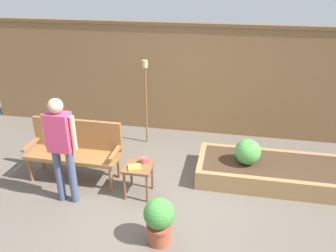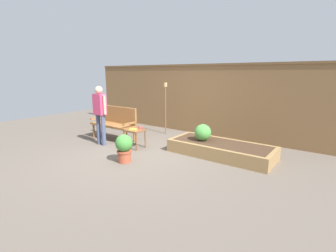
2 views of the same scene
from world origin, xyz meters
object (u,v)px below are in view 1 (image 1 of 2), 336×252
object	(u,v)px
garden_bench	(75,146)
person_by_bench	(61,143)
side_table	(138,171)
tiki_torch	(146,87)
potted_boxwood	(159,219)
cup_on_table	(144,160)
shrub_near_bench	(248,152)
book_on_table	(135,167)

from	to	relation	value
garden_bench	person_by_bench	xyz separation A→B (m)	(0.13, -0.62, 0.39)
side_table	tiki_torch	bearing A→B (deg)	100.39
garden_bench	side_table	distance (m)	1.14
garden_bench	person_by_bench	distance (m)	0.74
potted_boxwood	person_by_bench	size ratio (longest dim) A/B	0.39
garden_bench	side_table	bearing A→B (deg)	-14.49
cup_on_table	person_by_bench	world-z (taller)	person_by_bench
side_table	garden_bench	bearing A→B (deg)	165.51
side_table	cup_on_table	bearing A→B (deg)	60.33
shrub_near_bench	person_by_bench	world-z (taller)	person_by_bench
book_on_table	potted_boxwood	distance (m)	1.00
garden_bench	book_on_table	distance (m)	1.11
potted_boxwood	tiki_torch	world-z (taller)	tiki_torch
side_table	cup_on_table	xyz separation A→B (m)	(0.06, 0.10, 0.12)
garden_bench	potted_boxwood	distance (m)	1.99
side_table	potted_boxwood	distance (m)	1.02
book_on_table	side_table	bearing A→B (deg)	40.04
cup_on_table	person_by_bench	bearing A→B (deg)	-156.50
side_table	tiki_torch	size ratio (longest dim) A/B	0.30
cup_on_table	tiki_torch	world-z (taller)	tiki_torch
garden_bench	shrub_near_bench	bearing A→B (deg)	8.83
potted_boxwood	shrub_near_bench	bearing A→B (deg)	56.65
shrub_near_bench	tiki_torch	size ratio (longest dim) A/B	0.25
garden_bench	side_table	world-z (taller)	garden_bench
cup_on_table	tiki_torch	xyz separation A→B (m)	(-0.36, 1.54, 0.59)
shrub_near_bench	tiki_torch	bearing A→B (deg)	152.64
side_table	tiki_torch	distance (m)	1.82
book_on_table	person_by_bench	xyz separation A→B (m)	(-0.92, -0.28, 0.44)
cup_on_table	garden_bench	bearing A→B (deg)	171.23
side_table	shrub_near_bench	world-z (taller)	shrub_near_bench
person_by_bench	potted_boxwood	bearing A→B (deg)	-20.66
cup_on_table	tiki_torch	bearing A→B (deg)	103.20
cup_on_table	book_on_table	bearing A→B (deg)	-119.81
potted_boxwood	person_by_bench	bearing A→B (deg)	159.34
tiki_torch	person_by_bench	size ratio (longest dim) A/B	1.03
book_on_table	potted_boxwood	world-z (taller)	potted_boxwood
cup_on_table	person_by_bench	size ratio (longest dim) A/B	0.08
book_on_table	potted_boxwood	bearing A→B (deg)	-76.83
side_table	tiki_torch	world-z (taller)	tiki_torch
cup_on_table	shrub_near_bench	bearing A→B (deg)	21.59
potted_boxwood	person_by_bench	distance (m)	1.67
potted_boxwood	shrub_near_bench	world-z (taller)	shrub_near_bench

